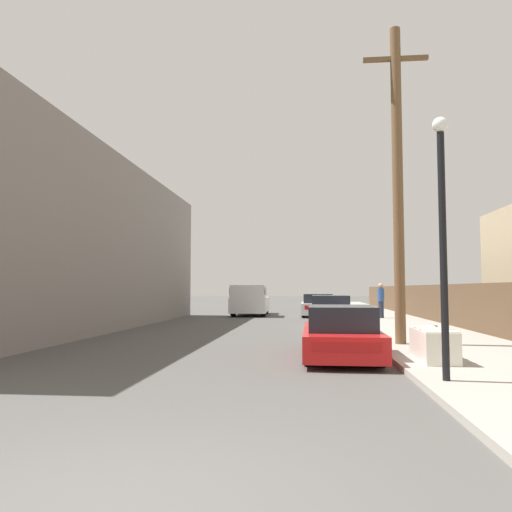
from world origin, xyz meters
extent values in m
cube|color=#9E998E|center=(5.30, 23.50, 0.06)|extent=(4.20, 63.00, 0.12)
cube|color=silver|center=(4.01, 7.33, 0.44)|extent=(0.69, 1.72, 0.63)
cube|color=white|center=(4.01, 7.33, 0.77)|extent=(0.66, 1.65, 0.03)
cube|color=#333335|center=(4.20, 7.86, 0.80)|extent=(0.03, 0.20, 0.02)
cube|color=gray|center=(4.01, 7.61, 0.79)|extent=(0.68, 0.08, 0.01)
cube|color=gray|center=(4.01, 7.08, 0.79)|extent=(0.68, 0.08, 0.01)
cube|color=red|center=(2.16, 8.47, 0.41)|extent=(1.75, 4.39, 0.54)
cube|color=black|center=(2.16, 8.08, 0.95)|extent=(1.49, 2.12, 0.54)
cube|color=#B21414|center=(2.13, 6.27, 0.50)|extent=(1.33, 0.05, 0.19)
cylinder|color=black|center=(1.45, 9.84, 0.30)|extent=(0.21, 0.61, 0.60)
cylinder|color=black|center=(2.91, 9.82, 0.30)|extent=(0.21, 0.61, 0.60)
cylinder|color=black|center=(1.41, 7.12, 0.30)|extent=(0.21, 0.61, 0.60)
cylinder|color=black|center=(2.87, 7.11, 0.30)|extent=(0.21, 0.61, 0.60)
cube|color=silver|center=(2.36, 17.78, 0.48)|extent=(1.82, 4.23, 0.66)
cube|color=black|center=(2.36, 17.61, 1.08)|extent=(1.54, 2.38, 0.52)
cube|color=#B21414|center=(2.32, 15.66, 0.60)|extent=(1.36, 0.06, 0.23)
cylinder|color=black|center=(1.63, 19.09, 0.34)|extent=(0.21, 0.68, 0.68)
cylinder|color=black|center=(3.14, 19.07, 0.34)|extent=(0.21, 0.68, 0.68)
cylinder|color=black|center=(1.58, 16.49, 0.34)|extent=(0.21, 0.68, 0.68)
cylinder|color=black|center=(3.09, 16.46, 0.34)|extent=(0.21, 0.68, 0.68)
cube|color=silver|center=(2.02, 26.13, 0.47)|extent=(1.91, 4.40, 0.65)
cube|color=black|center=(2.02, 25.95, 1.06)|extent=(1.64, 2.46, 0.51)
cube|color=#B21414|center=(2.01, 23.92, 0.59)|extent=(1.48, 0.04, 0.23)
cylinder|color=black|center=(1.20, 27.49, 0.33)|extent=(0.20, 0.66, 0.66)
cylinder|color=black|center=(2.85, 27.49, 0.33)|extent=(0.20, 0.66, 0.66)
cylinder|color=black|center=(1.19, 24.77, 0.33)|extent=(0.20, 0.66, 0.66)
cylinder|color=black|center=(2.84, 24.76, 0.33)|extent=(0.20, 0.66, 0.66)
cube|color=silver|center=(-2.06, 27.14, 0.65)|extent=(2.26, 5.77, 0.87)
cube|color=silver|center=(-2.01, 25.57, 1.45)|extent=(2.03, 2.63, 0.74)
cube|color=black|center=(-2.01, 25.57, 1.47)|extent=(2.07, 2.58, 0.41)
cylinder|color=black|center=(-1.12, 25.40, 0.43)|extent=(0.29, 0.87, 0.87)
cylinder|color=black|center=(-2.88, 25.34, 0.43)|extent=(0.29, 0.87, 0.87)
cylinder|color=black|center=(-1.24, 28.93, 0.43)|extent=(0.29, 0.87, 0.87)
cylinder|color=black|center=(-2.99, 28.88, 0.43)|extent=(0.29, 0.87, 0.87)
cylinder|color=brown|center=(3.92, 10.49, 4.55)|extent=(0.29, 0.29, 8.85)
cube|color=brown|center=(3.92, 10.49, 8.09)|extent=(1.80, 0.12, 0.12)
cylinder|color=black|center=(3.63, 4.99, 2.18)|extent=(0.12, 0.12, 4.12)
sphere|color=white|center=(3.63, 4.99, 4.37)|extent=(0.26, 0.26, 0.26)
cube|color=brown|center=(7.25, 22.26, 0.96)|extent=(0.08, 43.66, 1.68)
cube|color=gray|center=(-9.23, 15.42, 3.40)|extent=(7.00, 22.45, 6.80)
cylinder|color=#282D42|center=(5.17, 22.71, 0.55)|extent=(0.28, 0.28, 0.85)
cylinder|color=#2D5193|center=(5.17, 22.71, 1.31)|extent=(0.34, 0.34, 0.67)
sphere|color=tan|center=(5.17, 22.71, 1.77)|extent=(0.26, 0.26, 0.26)
camera|label=1|loc=(1.38, -3.50, 1.61)|focal=35.00mm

